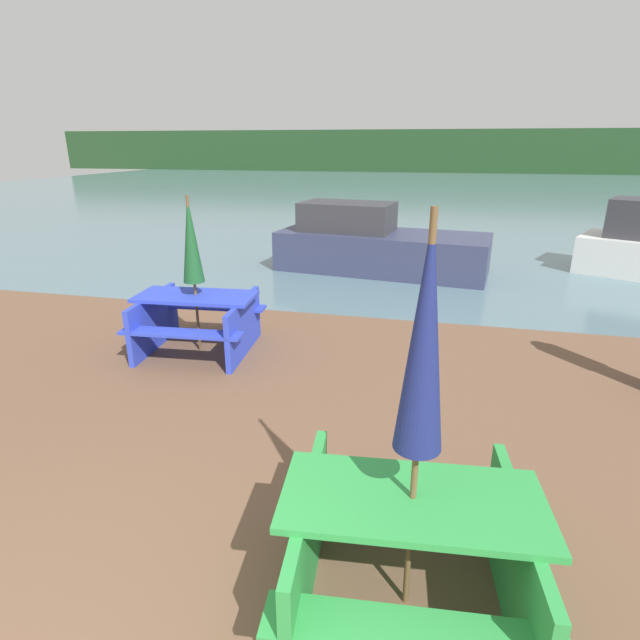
{
  "coord_description": "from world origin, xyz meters",
  "views": [
    {
      "loc": [
        1.67,
        -0.59,
        2.68
      ],
      "look_at": [
        0.5,
        4.45,
        0.85
      ],
      "focal_mm": 28.0,
      "sensor_mm": 36.0,
      "label": 1
    }
  ],
  "objects_px": {
    "umbrella_darkgreen": "(191,241)",
    "picnic_table_green": "(409,542)",
    "umbrella_navy": "(425,340)",
    "picnic_table_blue": "(198,318)",
    "boat": "(376,245)"
  },
  "relations": [
    {
      "from": "boat",
      "to": "picnic_table_blue",
      "type": "bearing_deg",
      "value": -101.12
    },
    {
      "from": "umbrella_darkgreen",
      "to": "picnic_table_green",
      "type": "bearing_deg",
      "value": -48.27
    },
    {
      "from": "picnic_table_green",
      "to": "boat",
      "type": "bearing_deg",
      "value": 98.46
    },
    {
      "from": "picnic_table_green",
      "to": "umbrella_darkgreen",
      "type": "xyz_separation_m",
      "value": [
        -3.03,
        3.4,
        1.05
      ]
    },
    {
      "from": "picnic_table_green",
      "to": "picnic_table_blue",
      "type": "bearing_deg",
      "value": 131.73
    },
    {
      "from": "umbrella_darkgreen",
      "to": "umbrella_navy",
      "type": "bearing_deg",
      "value": -48.27
    },
    {
      "from": "picnic_table_green",
      "to": "umbrella_darkgreen",
      "type": "height_order",
      "value": "umbrella_darkgreen"
    },
    {
      "from": "umbrella_navy",
      "to": "umbrella_darkgreen",
      "type": "height_order",
      "value": "umbrella_navy"
    },
    {
      "from": "umbrella_darkgreen",
      "to": "boat",
      "type": "distance_m",
      "value": 5.52
    },
    {
      "from": "picnic_table_blue",
      "to": "umbrella_darkgreen",
      "type": "height_order",
      "value": "umbrella_darkgreen"
    },
    {
      "from": "picnic_table_green",
      "to": "picnic_table_blue",
      "type": "xyz_separation_m",
      "value": [
        -3.03,
        3.4,
        0.01
      ]
    },
    {
      "from": "boat",
      "to": "umbrella_navy",
      "type": "bearing_deg",
      "value": -73.76
    },
    {
      "from": "umbrella_darkgreen",
      "to": "boat",
      "type": "height_order",
      "value": "umbrella_darkgreen"
    },
    {
      "from": "picnic_table_green",
      "to": "umbrella_navy",
      "type": "distance_m",
      "value": 1.29
    },
    {
      "from": "picnic_table_green",
      "to": "umbrella_darkgreen",
      "type": "distance_m",
      "value": 4.68
    }
  ]
}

